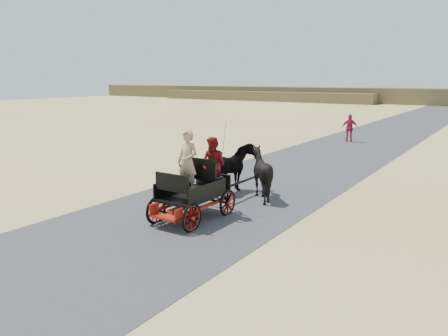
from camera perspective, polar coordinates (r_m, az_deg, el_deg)
The scene contains 9 objects.
ground at distance 13.61m, azimuth -2.41°, elevation -5.12°, with size 140.00×140.00×0.00m, color tan.
road at distance 13.61m, azimuth -2.41°, elevation -5.10°, with size 6.00×140.00×0.01m, color #38383A.
ridge_near at distance 78.27m, azimuth 4.85°, elevation 9.33°, with size 40.00×4.00×1.60m, color brown.
carriage at distance 12.44m, azimuth -4.09°, elevation -5.03°, with size 1.30×2.40×0.72m, color black, non-canonical shape.
horse_left at distance 15.01m, azimuth 1.21°, elevation -0.18°, with size 0.91×2.01×1.70m, color black.
horse_right at distance 14.47m, azimuth 4.89°, elevation -0.67°, with size 1.37×1.54×1.70m, color black.
driver_man at distance 12.30m, azimuth -4.78°, elevation 0.80°, with size 0.66×0.43×1.80m, color tan.
passenger_woman at distance 12.46m, azimuth -1.39°, elevation 0.46°, with size 0.77×0.60×1.58m, color #660C0F.
pedestrian at distance 28.52m, azimuth 16.11°, elevation 5.04°, with size 1.01×0.42×1.73m, color #C21641.
Camera 1 is at (7.68, -10.53, 3.93)m, focal length 35.00 mm.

